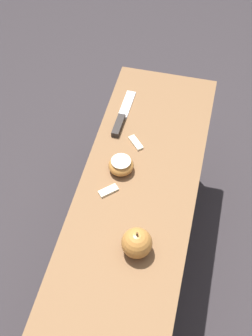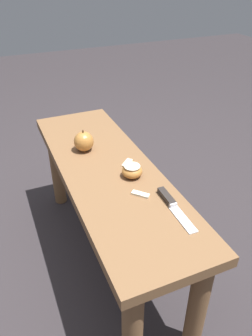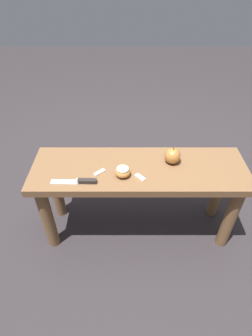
{
  "view_description": "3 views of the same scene",
  "coord_description": "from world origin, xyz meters",
  "px_view_note": "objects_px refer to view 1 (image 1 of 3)",
  "views": [
    {
      "loc": [
        0.77,
        0.16,
        1.65
      ],
      "look_at": [
        -0.07,
        -0.05,
        0.53
      ],
      "focal_mm": 50.0,
      "sensor_mm": 36.0,
      "label": 1
    },
    {
      "loc": [
        -1.02,
        0.36,
        1.2
      ],
      "look_at": [
        -0.07,
        -0.05,
        0.53
      ],
      "focal_mm": 35.0,
      "sensor_mm": 36.0,
      "label": 2
    },
    {
      "loc": [
        -0.07,
        -1.05,
        1.38
      ],
      "look_at": [
        -0.07,
        -0.05,
        0.53
      ],
      "focal_mm": 28.0,
      "sensor_mm": 36.0,
      "label": 3
    }
  ],
  "objects_px": {
    "wooden_bench": "(135,215)",
    "apple_whole": "(137,243)",
    "knife": "(121,119)",
    "apple_cut": "(121,165)"
  },
  "relations": [
    {
      "from": "apple_whole",
      "to": "apple_cut",
      "type": "bearing_deg",
      "value": -157.56
    },
    {
      "from": "knife",
      "to": "wooden_bench",
      "type": "bearing_deg",
      "value": -157.16
    },
    {
      "from": "wooden_bench",
      "to": "apple_whole",
      "type": "height_order",
      "value": "apple_whole"
    },
    {
      "from": "wooden_bench",
      "to": "apple_whole",
      "type": "bearing_deg",
      "value": 13.93
    },
    {
      "from": "wooden_bench",
      "to": "knife",
      "type": "relative_size",
      "value": 5.02
    },
    {
      "from": "apple_cut",
      "to": "knife",
      "type": "bearing_deg",
      "value": -166.04
    },
    {
      "from": "knife",
      "to": "apple_whole",
      "type": "distance_m",
      "value": 0.49
    },
    {
      "from": "wooden_bench",
      "to": "apple_whole",
      "type": "relative_size",
      "value": 11.9
    },
    {
      "from": "wooden_bench",
      "to": "knife",
      "type": "distance_m",
      "value": 0.33
    },
    {
      "from": "wooden_bench",
      "to": "apple_cut",
      "type": "xyz_separation_m",
      "value": [
        -0.09,
        -0.06,
        0.13
      ]
    }
  ]
}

